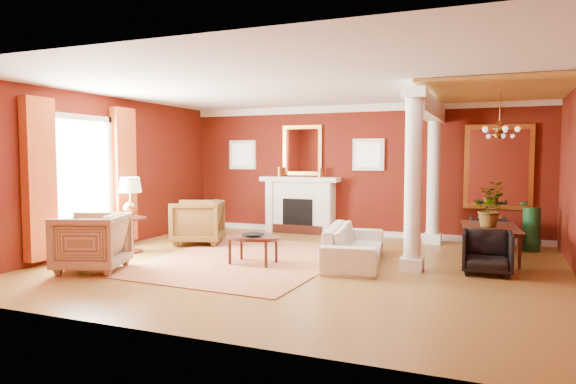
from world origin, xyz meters
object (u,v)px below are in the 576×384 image
at_px(sofa, 355,238).
at_px(coffee_table, 253,239).
at_px(armchair_leopard, 197,220).
at_px(dining_table, 492,233).
at_px(side_table, 131,203).
at_px(armchair_stripe, 91,239).

height_order(sofa, coffee_table, sofa).
bearing_deg(armchair_leopard, dining_table, 75.45).
relative_size(armchair_leopard, side_table, 0.70).
bearing_deg(armchair_stripe, sofa, 99.61).
relative_size(sofa, side_table, 1.55).
bearing_deg(side_table, armchair_leopard, 62.81).
relative_size(sofa, dining_table, 1.32).
bearing_deg(sofa, side_table, 89.33).
bearing_deg(armchair_stripe, dining_table, 99.84).
bearing_deg(dining_table, side_table, 100.85).
bearing_deg(coffee_table, armchair_leopard, 144.86).
distance_m(side_table, dining_table, 6.42).
distance_m(armchair_stripe, coffee_table, 2.50).
relative_size(armchair_leopard, dining_table, 0.60).
relative_size(sofa, coffee_table, 2.32).
bearing_deg(armchair_leopard, sofa, 58.72).
height_order(armchair_leopard, coffee_table, armchair_leopard).
distance_m(sofa, armchair_stripe, 4.16).
distance_m(coffee_table, side_table, 2.59).
bearing_deg(side_table, dining_table, 16.65).
height_order(coffee_table, side_table, side_table).
height_order(armchair_leopard, armchair_stripe, armchair_stripe).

